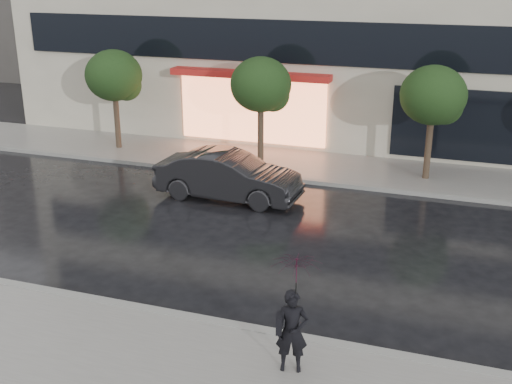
% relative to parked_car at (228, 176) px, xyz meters
% --- Properties ---
extents(ground, '(120.00, 120.00, 0.00)m').
position_rel_parked_car_xyz_m(ground, '(2.82, -6.21, -0.76)').
color(ground, black).
rests_on(ground, ground).
extents(sidewalk_far, '(60.00, 3.50, 0.12)m').
position_rel_parked_car_xyz_m(sidewalk_far, '(2.82, 4.04, -0.70)').
color(sidewalk_far, slate).
rests_on(sidewalk_far, ground).
extents(curb_near, '(60.00, 0.25, 0.14)m').
position_rel_parked_car_xyz_m(curb_near, '(2.82, -7.21, -0.69)').
color(curb_near, gray).
rests_on(curb_near, ground).
extents(curb_far, '(60.00, 0.25, 0.14)m').
position_rel_parked_car_xyz_m(curb_far, '(2.82, 2.29, -0.69)').
color(curb_far, gray).
rests_on(curb_far, ground).
extents(tree_far_west, '(2.20, 2.20, 3.99)m').
position_rel_parked_car_xyz_m(tree_far_west, '(-6.12, 3.82, 2.16)').
color(tree_far_west, '#33261C').
rests_on(tree_far_west, ground).
extents(tree_mid_west, '(2.20, 2.20, 3.99)m').
position_rel_parked_car_xyz_m(tree_mid_west, '(-0.12, 3.82, 2.16)').
color(tree_mid_west, '#33261C').
rests_on(tree_mid_west, ground).
extents(tree_mid_east, '(2.20, 2.20, 3.99)m').
position_rel_parked_car_xyz_m(tree_mid_east, '(5.88, 3.82, 2.16)').
color(tree_mid_east, '#33261C').
rests_on(tree_mid_east, ground).
extents(parked_car, '(4.68, 1.78, 1.52)m').
position_rel_parked_car_xyz_m(parked_car, '(0.00, 0.00, 0.00)').
color(parked_car, black).
rests_on(parked_car, ground).
extents(pedestrian_with_umbrella, '(1.12, 1.13, 2.27)m').
position_rel_parked_car_xyz_m(pedestrian_with_umbrella, '(4.47, -8.29, 0.86)').
color(pedestrian_with_umbrella, black).
rests_on(pedestrian_with_umbrella, sidewalk_near).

